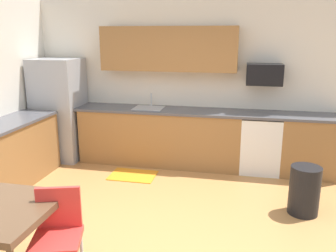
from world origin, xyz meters
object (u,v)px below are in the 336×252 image
refrigerator (60,109)px  oven_range (260,143)px  chair_near_table (58,230)px  trash_bin (304,190)px  microwave (264,74)px

refrigerator → oven_range: 3.42m
chair_near_table → trash_bin: (2.27, 1.75, -0.20)m
microwave → chair_near_table: microwave is taller
microwave → trash_bin: microwave is taller
refrigerator → trash_bin: (3.87, -1.26, -0.57)m
oven_range → microwave: 1.08m
refrigerator → trash_bin: 4.11m
trash_bin → refrigerator: bearing=162.0°
microwave → trash_bin: bearing=-71.5°
oven_range → microwave: size_ratio=1.69×
chair_near_table → trash_bin: chair_near_table is taller
trash_bin → microwave: bearing=108.5°
refrigerator → oven_range: bearing=1.4°
chair_near_table → microwave: bearing=60.7°
oven_range → microwave: microwave is taller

